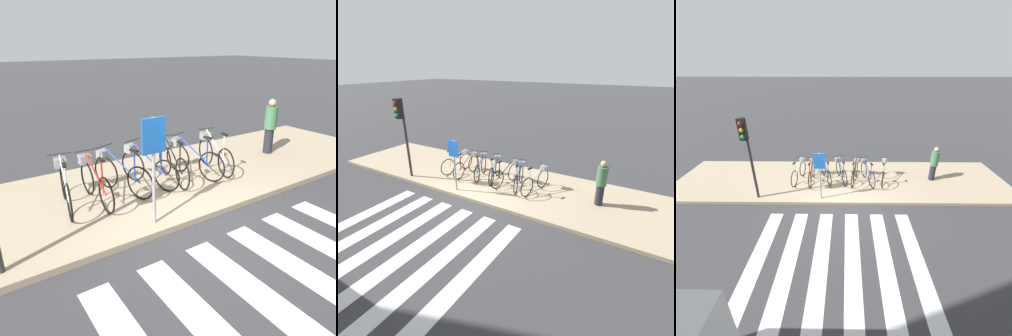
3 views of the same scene
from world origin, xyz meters
The scene contains 11 objects.
ground_plane centered at (0.00, 0.00, 0.00)m, with size 120.00×120.00×0.00m, color #38383A.
sidewalk centered at (0.00, 1.86, 0.06)m, with size 14.76×3.71×0.12m.
parked_bicycle_0 centered at (-1.84, 1.78, 0.58)m, with size 0.50×1.69×1.05m.
parked_bicycle_1 centered at (-1.27, 1.70, 0.58)m, with size 0.46×1.71×1.05m.
parked_bicycle_2 centered at (-0.67, 1.81, 0.58)m, with size 0.69×1.62×1.05m.
parked_bicycle_3 centered at (0.01, 1.85, 0.58)m, with size 0.65×1.64×1.05m.
parked_bicycle_4 centered at (0.64, 1.76, 0.58)m, with size 0.50×1.69×1.05m.
parked_bicycle_5 centered at (1.18, 1.72, 0.58)m, with size 0.62×1.65×1.05m.
parked_bicycle_6 centered at (1.90, 1.74, 0.58)m, with size 0.51×1.68×1.05m.
pedestrian centered at (4.12, 1.87, 0.93)m, with size 0.34×0.34×1.56m.
sign_post centered at (-0.73, 0.29, 1.43)m, with size 0.44×0.07×1.92m.
Camera 1 is at (-3.39, -4.11, 3.15)m, focal length 35.00 mm.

